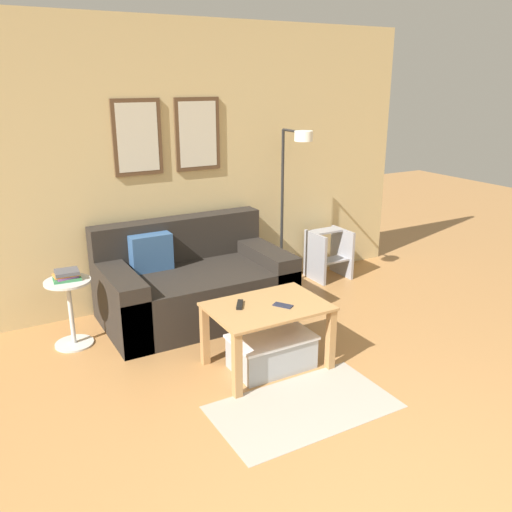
{
  "coord_description": "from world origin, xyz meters",
  "views": [
    {
      "loc": [
        -1.53,
        -1.09,
        2.04
      ],
      "look_at": [
        0.26,
        2.07,
        0.85
      ],
      "focal_mm": 38.0,
      "sensor_mm": 36.0,
      "label": 1
    }
  ],
  "objects_px": {
    "cell_phone": "(283,305)",
    "step_stool": "(329,253)",
    "storage_bin": "(272,351)",
    "side_table": "(70,307)",
    "coffee_table": "(267,318)",
    "remote_control": "(240,305)",
    "book_stack": "(67,275)",
    "floor_lamp": "(292,190)",
    "couch": "(193,285)"
  },
  "relations": [
    {
      "from": "cell_phone",
      "to": "step_stool",
      "type": "bearing_deg",
      "value": 10.67
    },
    {
      "from": "storage_bin",
      "to": "side_table",
      "type": "distance_m",
      "value": 1.63
    },
    {
      "from": "side_table",
      "to": "coffee_table",
      "type": "bearing_deg",
      "value": -41.84
    },
    {
      "from": "remote_control",
      "to": "coffee_table",
      "type": "bearing_deg",
      "value": 5.49
    },
    {
      "from": "book_stack",
      "to": "coffee_table",
      "type": "bearing_deg",
      "value": -42.33
    },
    {
      "from": "floor_lamp",
      "to": "cell_phone",
      "type": "bearing_deg",
      "value": -125.37
    },
    {
      "from": "couch",
      "to": "coffee_table",
      "type": "bearing_deg",
      "value": -84.15
    },
    {
      "from": "floor_lamp",
      "to": "cell_phone",
      "type": "distance_m",
      "value": 1.58
    },
    {
      "from": "floor_lamp",
      "to": "book_stack",
      "type": "bearing_deg",
      "value": -178.06
    },
    {
      "from": "side_table",
      "to": "book_stack",
      "type": "bearing_deg",
      "value": 78.83
    },
    {
      "from": "coffee_table",
      "to": "book_stack",
      "type": "distance_m",
      "value": 1.61
    },
    {
      "from": "coffee_table",
      "to": "cell_phone",
      "type": "height_order",
      "value": "cell_phone"
    },
    {
      "from": "floor_lamp",
      "to": "step_stool",
      "type": "height_order",
      "value": "floor_lamp"
    },
    {
      "from": "remote_control",
      "to": "cell_phone",
      "type": "xyz_separation_m",
      "value": [
        0.27,
        -0.15,
        -0.01
      ]
    },
    {
      "from": "floor_lamp",
      "to": "coffee_table",
      "type": "bearing_deg",
      "value": -129.68
    },
    {
      "from": "remote_control",
      "to": "book_stack",
      "type": "bearing_deg",
      "value": 167.71
    },
    {
      "from": "book_stack",
      "to": "step_stool",
      "type": "height_order",
      "value": "book_stack"
    },
    {
      "from": "book_stack",
      "to": "cell_phone",
      "type": "bearing_deg",
      "value": -41.86
    },
    {
      "from": "floor_lamp",
      "to": "cell_phone",
      "type": "height_order",
      "value": "floor_lamp"
    },
    {
      "from": "coffee_table",
      "to": "storage_bin",
      "type": "bearing_deg",
      "value": -66.63
    },
    {
      "from": "coffee_table",
      "to": "cell_phone",
      "type": "bearing_deg",
      "value": -35.16
    },
    {
      "from": "floor_lamp",
      "to": "side_table",
      "type": "relative_size",
      "value": 2.9
    },
    {
      "from": "remote_control",
      "to": "cell_phone",
      "type": "relative_size",
      "value": 1.07
    },
    {
      "from": "floor_lamp",
      "to": "book_stack",
      "type": "height_order",
      "value": "floor_lamp"
    },
    {
      "from": "storage_bin",
      "to": "couch",
      "type": "bearing_deg",
      "value": 96.47
    },
    {
      "from": "remote_control",
      "to": "side_table",
      "type": "bearing_deg",
      "value": 168.27
    },
    {
      "from": "couch",
      "to": "coffee_table",
      "type": "xyz_separation_m",
      "value": [
        0.11,
        -1.1,
        0.1
      ]
    },
    {
      "from": "couch",
      "to": "book_stack",
      "type": "distance_m",
      "value": 1.11
    },
    {
      "from": "storage_bin",
      "to": "step_stool",
      "type": "relative_size",
      "value": 1.17
    },
    {
      "from": "coffee_table",
      "to": "remote_control",
      "type": "xyz_separation_m",
      "value": [
        -0.18,
        0.09,
        0.11
      ]
    },
    {
      "from": "storage_bin",
      "to": "remote_control",
      "type": "distance_m",
      "value": 0.44
    },
    {
      "from": "storage_bin",
      "to": "book_stack",
      "type": "relative_size",
      "value": 2.79
    },
    {
      "from": "floor_lamp",
      "to": "book_stack",
      "type": "relative_size",
      "value": 7.39
    },
    {
      "from": "cell_phone",
      "to": "step_stool",
      "type": "height_order",
      "value": "step_stool"
    },
    {
      "from": "floor_lamp",
      "to": "step_stool",
      "type": "distance_m",
      "value": 0.97
    },
    {
      "from": "coffee_table",
      "to": "side_table",
      "type": "bearing_deg",
      "value": 138.16
    },
    {
      "from": "floor_lamp",
      "to": "remote_control",
      "type": "relative_size",
      "value": 10.65
    },
    {
      "from": "remote_control",
      "to": "floor_lamp",
      "type": "bearing_deg",
      "value": 75.33
    },
    {
      "from": "coffee_table",
      "to": "floor_lamp",
      "type": "xyz_separation_m",
      "value": [
        0.95,
        1.15,
        0.65
      ]
    },
    {
      "from": "couch",
      "to": "side_table",
      "type": "relative_size",
      "value": 2.91
    },
    {
      "from": "couch",
      "to": "storage_bin",
      "type": "height_order",
      "value": "couch"
    },
    {
      "from": "storage_bin",
      "to": "remote_control",
      "type": "xyz_separation_m",
      "value": [
        -0.19,
        0.13,
        0.37
      ]
    },
    {
      "from": "couch",
      "to": "side_table",
      "type": "height_order",
      "value": "couch"
    },
    {
      "from": "floor_lamp",
      "to": "book_stack",
      "type": "distance_m",
      "value": 2.18
    },
    {
      "from": "book_stack",
      "to": "floor_lamp",
      "type": "bearing_deg",
      "value": 1.94
    },
    {
      "from": "side_table",
      "to": "book_stack",
      "type": "height_order",
      "value": "book_stack"
    },
    {
      "from": "floor_lamp",
      "to": "book_stack",
      "type": "xyz_separation_m",
      "value": [
        -2.13,
        -0.07,
        -0.45
      ]
    },
    {
      "from": "couch",
      "to": "floor_lamp",
      "type": "height_order",
      "value": "floor_lamp"
    },
    {
      "from": "side_table",
      "to": "storage_bin",
      "type": "bearing_deg",
      "value": -42.44
    },
    {
      "from": "couch",
      "to": "remote_control",
      "type": "distance_m",
      "value": 1.04
    }
  ]
}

